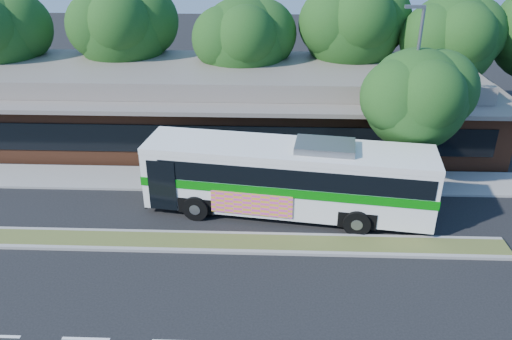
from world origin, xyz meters
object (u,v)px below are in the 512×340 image
object	(u,v)px
lamp_post	(411,96)
transit_bus	(289,173)
sedan	(69,140)
sidewalk_tree	(423,97)

from	to	relation	value
lamp_post	transit_bus	xyz separation A→B (m)	(-5.77, -2.67, -2.86)
lamp_post	sedan	size ratio (longest dim) A/B	1.70
lamp_post	sidewalk_tree	bearing A→B (deg)	25.93
sidewalk_tree	lamp_post	bearing A→B (deg)	-154.07
sedan	lamp_post	bearing A→B (deg)	-90.91
lamp_post	sidewalk_tree	world-z (taller)	lamp_post
sedan	transit_bus	bearing A→B (deg)	-106.13
lamp_post	transit_bus	world-z (taller)	lamp_post
transit_bus	sidewalk_tree	bearing A→B (deg)	32.84
transit_bus	sidewalk_tree	world-z (taller)	sidewalk_tree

